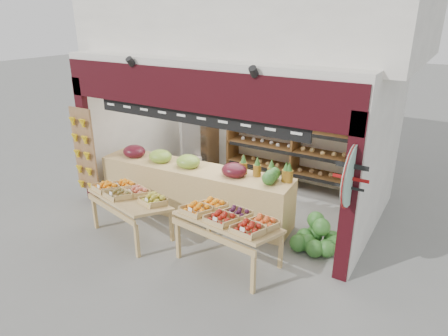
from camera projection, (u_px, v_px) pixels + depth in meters
ground at (224, 209)px, 8.37m from camera, size 60.00×60.00×0.00m
shop_structure at (265, 8)px, 8.22m from camera, size 6.36×5.12×5.40m
banana_board at (84, 152)px, 8.34m from camera, size 0.60×0.15×1.80m
gift_sign at (351, 176)px, 5.49m from camera, size 0.04×0.93×0.92m
back_shelving at (296, 134)px, 9.07m from camera, size 3.39×0.56×2.06m
refrigerator at (200, 138)px, 9.99m from camera, size 0.78×0.78×1.79m
cardboard_stack at (200, 173)px, 9.64m from camera, size 0.93×0.68×0.60m
mid_counter at (193, 188)px, 8.01m from camera, size 4.07×1.06×1.24m
display_table_left at (128, 195)px, 7.23m from camera, size 1.66×1.16×0.97m
display_table_right at (229, 219)px, 6.29m from camera, size 1.70×1.07×1.03m
watermelon_pile at (317, 238)px, 6.88m from camera, size 0.82×0.77×0.58m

